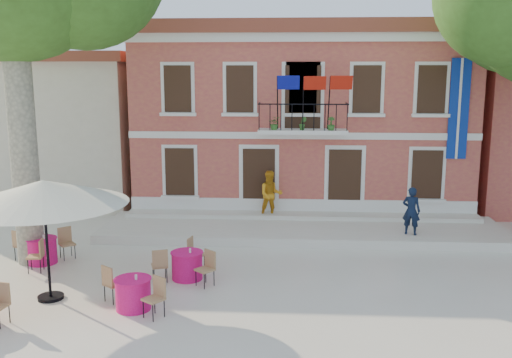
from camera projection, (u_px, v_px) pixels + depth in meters
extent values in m
plane|color=beige|center=(232.00, 277.00, 15.89)|extent=(90.00, 90.00, 0.00)
cube|color=#C56847|center=(301.00, 121.00, 24.92)|extent=(13.00, 8.00, 7.00)
cube|color=brown|center=(302.00, 33.00, 24.22)|extent=(13.50, 8.50, 0.50)
cube|color=silver|center=(304.00, 37.00, 20.42)|extent=(13.30, 0.35, 0.35)
cube|color=silver|center=(303.00, 131.00, 20.56)|extent=(3.20, 0.90, 0.15)
cube|color=black|center=(303.00, 104.00, 19.98)|extent=(3.20, 0.04, 0.04)
cube|color=navy|center=(459.00, 109.00, 20.45)|extent=(0.70, 0.05, 3.60)
cube|color=#0C138C|center=(277.00, 83.00, 19.55)|extent=(0.76, 0.27, 0.47)
cube|color=#B31A0B|center=(304.00, 83.00, 19.49)|extent=(0.76, 0.29, 0.47)
cube|color=#B31A0B|center=(330.00, 83.00, 19.44)|extent=(0.76, 0.27, 0.47)
imported|color=#26591E|center=(275.00, 123.00, 20.26)|extent=(0.43, 0.37, 0.48)
imported|color=#26591E|center=(303.00, 123.00, 20.20)|extent=(0.26, 0.21, 0.48)
imported|color=#26591E|center=(331.00, 124.00, 20.14)|extent=(0.27, 0.27, 0.48)
cube|color=beige|center=(54.00, 128.00, 26.69)|extent=(9.00, 9.00, 6.00)
cube|color=brown|center=(50.00, 59.00, 26.10)|extent=(9.40, 9.40, 0.40)
cube|color=silver|center=(302.00, 230.00, 20.05)|extent=(14.00, 3.40, 0.30)
cylinder|color=#A59E84|center=(23.00, 136.00, 16.44)|extent=(0.77, 0.77, 7.61)
cylinder|color=black|center=(51.00, 297.00, 14.36)|extent=(0.65, 0.65, 0.08)
cylinder|color=black|center=(47.00, 247.00, 14.12)|extent=(0.07, 0.07, 2.69)
cone|color=beige|center=(43.00, 192.00, 13.85)|extent=(4.09, 4.09, 0.59)
imported|color=black|center=(411.00, 211.00, 18.82)|extent=(0.68, 0.56, 1.61)
imported|color=orange|center=(271.00, 195.00, 20.87)|extent=(0.96, 0.80, 1.77)
cylinder|color=#EF1684|center=(133.00, 294.00, 13.67)|extent=(0.84, 0.84, 0.75)
cylinder|color=#EF1684|center=(133.00, 279.00, 13.60)|extent=(0.90, 0.90, 0.02)
cube|color=#AC7956|center=(114.00, 283.00, 14.12)|extent=(0.59, 0.59, 0.95)
cube|color=#AC7956|center=(153.00, 298.00, 13.18)|extent=(0.59, 0.59, 0.95)
cylinder|color=#EF1684|center=(42.00, 251.00, 16.95)|extent=(0.84, 0.84, 0.75)
cylinder|color=#EF1684|center=(41.00, 239.00, 16.88)|extent=(0.90, 0.90, 0.02)
cube|color=#AC7956|center=(23.00, 245.00, 17.23)|extent=(0.54, 0.54, 0.95)
cube|color=#AC7956|center=(35.00, 256.00, 16.20)|extent=(0.49, 0.49, 0.95)
cube|color=#AC7956|center=(67.00, 243.00, 17.37)|extent=(0.59, 0.59, 0.95)
cylinder|color=#EF1684|center=(187.00, 266.00, 15.67)|extent=(0.84, 0.84, 0.75)
cylinder|color=#EF1684|center=(187.00, 252.00, 15.60)|extent=(0.90, 0.90, 0.02)
cube|color=#AC7956|center=(197.00, 254.00, 16.36)|extent=(0.49, 0.49, 0.95)
cube|color=#AC7956|center=(160.00, 265.00, 15.45)|extent=(0.53, 0.53, 0.95)
cube|color=#AC7956|center=(205.00, 269.00, 15.13)|extent=(0.59, 0.59, 0.95)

